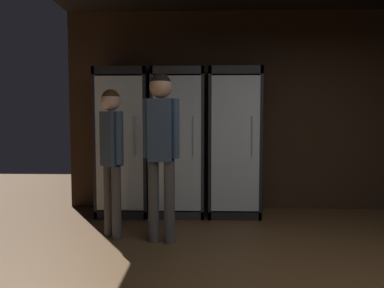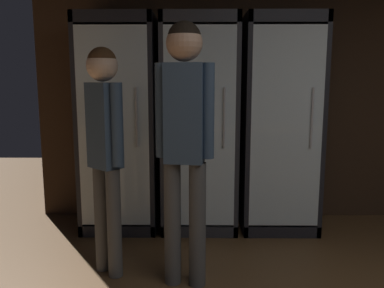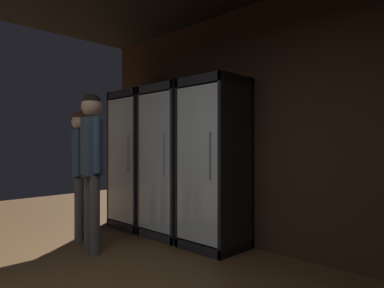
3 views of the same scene
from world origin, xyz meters
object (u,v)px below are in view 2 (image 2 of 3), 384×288
cooler_left (199,127)px  shopper_near (185,126)px  cooler_center (278,127)px  cooler_far_left (121,126)px  shopper_far (105,135)px

cooler_left → shopper_near: (-0.10, -1.12, 0.14)m
cooler_center → cooler_left: bearing=179.9°
cooler_left → cooler_center: (0.73, -0.00, 0.01)m
cooler_far_left → shopper_far: 0.97m
cooler_far_left → cooler_center: (1.46, -0.00, -0.00)m
cooler_center → shopper_far: size_ratio=1.22×
cooler_center → shopper_near: size_ratio=1.12×
cooler_center → shopper_near: cooler_center is taller
shopper_far → shopper_near: bearing=-15.4°
shopper_near → cooler_center: bearing=53.2°
cooler_left → cooler_center: 0.73m
shopper_far → cooler_center: bearing=34.8°
cooler_left → shopper_far: cooler_left is taller
cooler_center → shopper_near: 1.40m
cooler_far_left → shopper_near: size_ratio=1.12×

